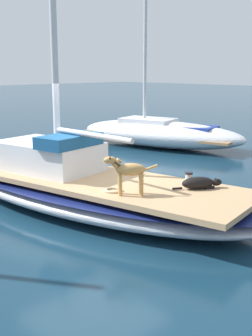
{
  "coord_description": "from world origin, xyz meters",
  "views": [
    {
      "loc": [
        -5.54,
        -6.57,
        2.8
      ],
      "look_at": [
        0.0,
        -1.0,
        1.01
      ],
      "focal_mm": 46.93,
      "sensor_mm": 36.0,
      "label": 1
    }
  ],
  "objects_px": {
    "deck_winch": "(189,178)",
    "dog_black": "(200,183)",
    "sailboat_main": "(91,193)",
    "moored_boat_starboard_side": "(160,133)",
    "coiled_rope": "(114,190)",
    "dog_tan": "(128,171)"
  },
  "relations": [
    {
      "from": "coiled_rope",
      "to": "dog_tan",
      "type": "bearing_deg",
      "value": -84.23
    },
    {
      "from": "sailboat_main",
      "to": "dog_tan",
      "type": "distance_m",
      "value": 1.63
    },
    {
      "from": "dog_black",
      "to": "deck_winch",
      "type": "distance_m",
      "value": 0.42
    },
    {
      "from": "deck_winch",
      "to": "dog_black",
      "type": "bearing_deg",
      "value": -114.97
    },
    {
      "from": "moored_boat_starboard_side",
      "to": "deck_winch",
      "type": "bearing_deg",
      "value": -135.1
    },
    {
      "from": "dog_tan",
      "to": "deck_winch",
      "type": "relative_size",
      "value": 3.63
    },
    {
      "from": "sailboat_main",
      "to": "coiled_rope",
      "type": "xyz_separation_m",
      "value": [
        -0.39,
        -1.07,
        0.35
      ]
    },
    {
      "from": "sailboat_main",
      "to": "dog_black",
      "type": "xyz_separation_m",
      "value": [
        0.84,
        -2.05,
        0.43
      ]
    },
    {
      "from": "moored_boat_starboard_side",
      "to": "dog_black",
      "type": "bearing_deg",
      "value": -134.08
    },
    {
      "from": "dog_black",
      "to": "deck_winch",
      "type": "relative_size",
      "value": 4.07
    },
    {
      "from": "dog_black",
      "to": "deck_winch",
      "type": "bearing_deg",
      "value": 65.03
    },
    {
      "from": "dog_black",
      "to": "dog_tan",
      "type": "height_order",
      "value": "dog_tan"
    },
    {
      "from": "deck_winch",
      "to": "coiled_rope",
      "type": "distance_m",
      "value": 1.53
    },
    {
      "from": "deck_winch",
      "to": "moored_boat_starboard_side",
      "type": "xyz_separation_m",
      "value": [
        5.45,
        5.43,
        -0.24
      ]
    },
    {
      "from": "moored_boat_starboard_side",
      "to": "coiled_rope",
      "type": "bearing_deg",
      "value": -144.82
    },
    {
      "from": "dog_tan",
      "to": "deck_winch",
      "type": "height_order",
      "value": "dog_tan"
    },
    {
      "from": "dog_tan",
      "to": "moored_boat_starboard_side",
      "type": "xyz_separation_m",
      "value": [
        6.82,
        5.16,
        -0.57
      ]
    },
    {
      "from": "dog_black",
      "to": "moored_boat_starboard_side",
      "type": "distance_m",
      "value": 8.09
    },
    {
      "from": "sailboat_main",
      "to": "moored_boat_starboard_side",
      "type": "xyz_separation_m",
      "value": [
        6.46,
        3.76,
        0.18
      ]
    },
    {
      "from": "coiled_rope",
      "to": "moored_boat_starboard_side",
      "type": "xyz_separation_m",
      "value": [
        6.85,
        4.83,
        -0.17
      ]
    },
    {
      "from": "sailboat_main",
      "to": "dog_black",
      "type": "relative_size",
      "value": 8.83
    },
    {
      "from": "dog_black",
      "to": "moored_boat_starboard_side",
      "type": "xyz_separation_m",
      "value": [
        5.63,
        5.81,
        -0.25
      ]
    }
  ]
}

